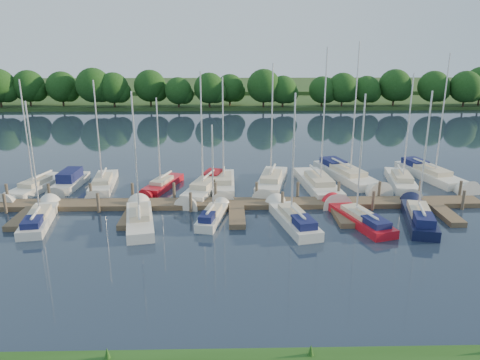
{
  "coord_description": "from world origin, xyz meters",
  "views": [
    {
      "loc": [
        -0.53,
        -27.88,
        13.09
      ],
      "look_at": [
        0.3,
        8.0,
        2.2
      ],
      "focal_mm": 35.0,
      "sensor_mm": 36.0,
      "label": 1
    }
  ],
  "objects_px": {
    "sailboat_n_0": "(36,188)",
    "sailboat_s_2": "(212,217)",
    "motorboat": "(70,183)",
    "dock": "(236,206)",
    "sailboat_n_5": "(224,186)"
  },
  "relations": [
    {
      "from": "sailboat_n_0",
      "to": "sailboat_s_2",
      "type": "xyz_separation_m",
      "value": [
        16.04,
        -7.48,
        0.05
      ]
    },
    {
      "from": "sailboat_n_0",
      "to": "motorboat",
      "type": "xyz_separation_m",
      "value": [
        2.7,
        1.05,
        0.11
      ]
    },
    {
      "from": "dock",
      "to": "sailboat_s_2",
      "type": "bearing_deg",
      "value": -126.12
    },
    {
      "from": "dock",
      "to": "sailboat_n_5",
      "type": "relative_size",
      "value": 3.83
    },
    {
      "from": "dock",
      "to": "sailboat_s_2",
      "type": "height_order",
      "value": "sailboat_s_2"
    },
    {
      "from": "dock",
      "to": "motorboat",
      "type": "bearing_deg",
      "value": 158.46
    },
    {
      "from": "sailboat_n_5",
      "to": "sailboat_s_2",
      "type": "distance_m",
      "value": 7.83
    },
    {
      "from": "sailboat_n_0",
      "to": "sailboat_s_2",
      "type": "bearing_deg",
      "value": 169.45
    },
    {
      "from": "dock",
      "to": "sailboat_s_2",
      "type": "relative_size",
      "value": 5.31
    },
    {
      "from": "motorboat",
      "to": "sailboat_n_5",
      "type": "bearing_deg",
      "value": -179.54
    },
    {
      "from": "motorboat",
      "to": "sailboat_n_5",
      "type": "height_order",
      "value": "sailboat_n_5"
    },
    {
      "from": "motorboat",
      "to": "sailboat_n_5",
      "type": "relative_size",
      "value": 0.6
    },
    {
      "from": "sailboat_n_5",
      "to": "sailboat_s_2",
      "type": "height_order",
      "value": "sailboat_n_5"
    },
    {
      "from": "dock",
      "to": "motorboat",
      "type": "relative_size",
      "value": 6.33
    },
    {
      "from": "dock",
      "to": "sailboat_n_0",
      "type": "xyz_separation_m",
      "value": [
        -17.89,
        4.95,
        0.07
      ]
    }
  ]
}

